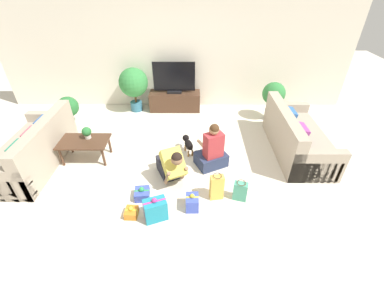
{
  "coord_description": "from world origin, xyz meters",
  "views": [
    {
      "loc": [
        0.44,
        -3.56,
        2.99
      ],
      "look_at": [
        0.42,
        0.12,
        0.45
      ],
      "focal_mm": 24.0,
      "sensor_mm": 36.0,
      "label": 1
    }
  ],
  "objects": [
    {
      "name": "tv_console",
      "position": [
        -0.02,
        2.34,
        0.23
      ],
      "size": [
        1.24,
        0.44,
        0.46
      ],
      "color": "#472D1E",
      "rests_on": "ground_plane"
    },
    {
      "name": "potted_plant_back_left",
      "position": [
        -0.99,
        2.29,
        0.7
      ],
      "size": [
        0.69,
        0.69,
        1.08
      ],
      "color": "#336B84",
      "rests_on": "ground_plane"
    },
    {
      "name": "sofa_right",
      "position": [
        2.41,
        0.57,
        0.3
      ],
      "size": [
        0.88,
        1.9,
        0.84
      ],
      "rotation": [
        0.0,
        0.0,
        1.57
      ],
      "color": "tan",
      "rests_on": "ground_plane"
    },
    {
      "name": "tabletop_plant",
      "position": [
        -1.5,
        0.38,
        0.52
      ],
      "size": [
        0.17,
        0.17,
        0.22
      ],
      "color": "beige",
      "rests_on": "coffee_table"
    },
    {
      "name": "gift_bag_b",
      "position": [
        1.16,
        -0.73,
        0.16
      ],
      "size": [
        0.23,
        0.17,
        0.34
      ],
      "rotation": [
        0.0,
        0.0,
        -0.27
      ],
      "color": "#4CA384",
      "rests_on": "ground_plane"
    },
    {
      "name": "coffee_table",
      "position": [
        -1.55,
        0.28,
        0.35
      ],
      "size": [
        0.88,
        0.53,
        0.4
      ],
      "color": "#472D1E",
      "rests_on": "ground_plane"
    },
    {
      "name": "wall_back",
      "position": [
        0.0,
        2.63,
        1.3
      ],
      "size": [
        8.4,
        0.06,
        2.6
      ],
      "color": "silver",
      "rests_on": "ground_plane"
    },
    {
      "name": "potted_plant_corner_left",
      "position": [
        -2.26,
        1.42,
        0.48
      ],
      "size": [
        0.44,
        0.44,
        0.74
      ],
      "color": "beige",
      "rests_on": "ground_plane"
    },
    {
      "name": "gift_bag_a",
      "position": [
        0.8,
        -0.71,
        0.22
      ],
      "size": [
        0.22,
        0.15,
        0.46
      ],
      "rotation": [
        0.0,
        0.0,
        0.17
      ],
      "color": "#E5B74C",
      "rests_on": "ground_plane"
    },
    {
      "name": "gift_box_c",
      "position": [
        -0.46,
        -1.07,
        0.06
      ],
      "size": [
        0.18,
        0.21,
        0.17
      ],
      "rotation": [
        0.0,
        0.0,
        -0.04
      ],
      "color": "orange",
      "rests_on": "ground_plane"
    },
    {
      "name": "dog",
      "position": [
        0.34,
        0.51,
        0.2
      ],
      "size": [
        0.24,
        0.47,
        0.3
      ],
      "rotation": [
        0.0,
        0.0,
        3.47
      ],
      "color": "black",
      "rests_on": "ground_plane"
    },
    {
      "name": "person_sitting",
      "position": [
        0.77,
        0.1,
        0.31
      ],
      "size": [
        0.64,
        0.61,
        0.88
      ],
      "rotation": [
        0.0,
        0.0,
        3.6
      ],
      "color": "#283351",
      "rests_on": "ground_plane"
    },
    {
      "name": "gift_box_b",
      "position": [
        0.43,
        -0.92,
        0.12
      ],
      "size": [
        0.19,
        0.23,
        0.28
      ],
      "rotation": [
        0.0,
        0.0,
        0.02
      ],
      "color": "#3D51BC",
      "rests_on": "ground_plane"
    },
    {
      "name": "gift_box_d",
      "position": [
        -0.36,
        -0.71,
        0.08
      ],
      "size": [
        0.25,
        0.26,
        0.21
      ],
      "rotation": [
        0.0,
        0.0,
        0.1
      ],
      "color": "#3D51BC",
      "rests_on": "ground_plane"
    },
    {
      "name": "sofa_left",
      "position": [
        -2.4,
        0.12,
        0.3
      ],
      "size": [
        0.88,
        1.9,
        0.84
      ],
      "rotation": [
        0.0,
        0.0,
        -1.57
      ],
      "color": "tan",
      "rests_on": "ground_plane"
    },
    {
      "name": "gift_box_a",
      "position": [
        -0.09,
        -1.11,
        0.17
      ],
      "size": [
        0.37,
        0.3,
        0.39
      ],
      "rotation": [
        0.0,
        0.0,
        0.36
      ],
      "color": "teal",
      "rests_on": "ground_plane"
    },
    {
      "name": "potted_plant_corner_right",
      "position": [
        2.26,
        1.87,
        0.58
      ],
      "size": [
        0.51,
        0.51,
        0.89
      ],
      "color": "#4C4C51",
      "rests_on": "ground_plane"
    },
    {
      "name": "tv",
      "position": [
        -0.02,
        2.34,
        0.8
      ],
      "size": [
        1.0,
        0.2,
        0.75
      ],
      "color": "black",
      "rests_on": "tv_console"
    },
    {
      "name": "person_kneeling",
      "position": [
        0.08,
        -0.3,
        0.32
      ],
      "size": [
        0.59,
        0.8,
        0.75
      ],
      "rotation": [
        0.0,
        0.0,
        0.43
      ],
      "color": "#23232D",
      "rests_on": "ground_plane"
    },
    {
      "name": "ground_plane",
      "position": [
        0.0,
        0.0,
        0.0
      ],
      "size": [
        16.0,
        16.0,
        0.0
      ],
      "primitive_type": "plane",
      "color": "beige"
    }
  ]
}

